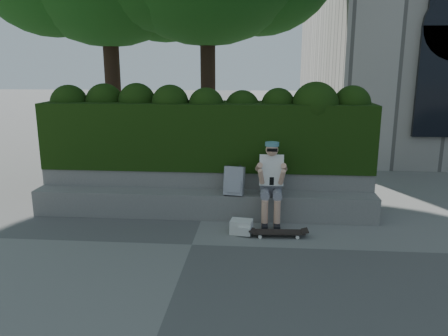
# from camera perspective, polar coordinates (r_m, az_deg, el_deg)

# --- Properties ---
(ground) EXTENTS (80.00, 80.00, 0.00)m
(ground) POSITION_cam_1_polar(r_m,az_deg,el_deg) (6.63, -4.22, -9.96)
(ground) COLOR slate
(ground) RESTS_ON ground
(bench_ledge) EXTENTS (6.00, 0.45, 0.45)m
(bench_ledge) POSITION_cam_1_polar(r_m,az_deg,el_deg) (7.71, -2.82, -4.76)
(bench_ledge) COLOR gray
(bench_ledge) RESTS_ON ground
(planter_wall) EXTENTS (6.00, 0.50, 0.75)m
(planter_wall) POSITION_cam_1_polar(r_m,az_deg,el_deg) (8.12, -2.40, -2.72)
(planter_wall) COLOR gray
(planter_wall) RESTS_ON ground
(hedge) EXTENTS (6.00, 1.00, 1.20)m
(hedge) POSITION_cam_1_polar(r_m,az_deg,el_deg) (8.12, -2.27, 4.35)
(hedge) COLOR black
(hedge) RESTS_ON planter_wall
(person) EXTENTS (0.40, 0.76, 1.38)m
(person) POSITION_cam_1_polar(r_m,az_deg,el_deg) (7.33, 6.18, -1.50)
(person) COLOR slate
(person) RESTS_ON ground
(skateboard) EXTENTS (0.83, 0.25, 0.09)m
(skateboard) POSITION_cam_1_polar(r_m,az_deg,el_deg) (6.93, 7.10, -8.34)
(skateboard) COLOR black
(skateboard) RESTS_ON ground
(backpack_plaid) EXTENTS (0.36, 0.23, 0.49)m
(backpack_plaid) POSITION_cam_1_polar(r_m,az_deg,el_deg) (7.43, 1.34, -1.69)
(backpack_plaid) COLOR silver
(backpack_plaid) RESTS_ON bench_ledge
(backpack_ground) EXTENTS (0.37, 0.29, 0.22)m
(backpack_ground) POSITION_cam_1_polar(r_m,az_deg,el_deg) (7.01, 2.28, -7.66)
(backpack_ground) COLOR silver
(backpack_ground) RESTS_ON ground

